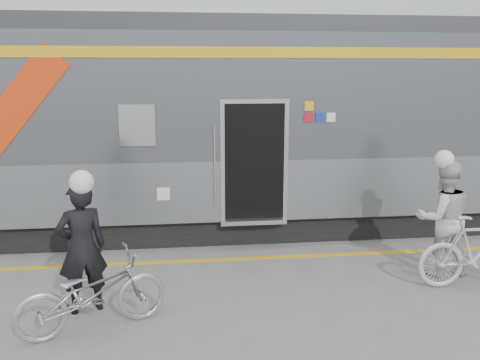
{
  "coord_description": "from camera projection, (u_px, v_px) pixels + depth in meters",
  "views": [
    {
      "loc": [
        -0.87,
        -5.99,
        3.14
      ],
      "look_at": [
        0.03,
        1.6,
        1.5
      ],
      "focal_mm": 38.0,
      "sensor_mm": 36.0,
      "label": 1
    }
  ],
  "objects": [
    {
      "name": "helmet_woman",
      "position": [
        448.0,
        151.0,
        7.67
      ],
      "size": [
        0.29,
        0.29,
        0.29
      ],
      "primitive_type": "sphere",
      "color": "white",
      "rests_on": "woman"
    },
    {
      "name": "woman",
      "position": [
        442.0,
        218.0,
        7.89
      ],
      "size": [
        0.9,
        0.71,
        1.81
      ],
      "primitive_type": "imported",
      "rotation": [
        0.0,
        0.0,
        3.12
      ],
      "color": "silver",
      "rests_on": "ground"
    },
    {
      "name": "man",
      "position": [
        82.0,
        248.0,
        6.63
      ],
      "size": [
        0.75,
        0.63,
        1.76
      ],
      "primitive_type": "imported",
      "rotation": [
        0.0,
        0.0,
        3.52
      ],
      "color": "black",
      "rests_on": "ground"
    },
    {
      "name": "ground",
      "position": [
        252.0,
        319.0,
        6.57
      ],
      "size": [
        90.0,
        90.0,
        0.0
      ],
      "primitive_type": "plane",
      "color": "slate",
      "rests_on": "ground"
    },
    {
      "name": "train",
      "position": [
        134.0,
        127.0,
        10.01
      ],
      "size": [
        24.0,
        3.17,
        4.1
      ],
      "color": "black",
      "rests_on": "ground"
    },
    {
      "name": "helmet_man",
      "position": [
        76.0,
        170.0,
        6.41
      ],
      "size": [
        0.31,
        0.31,
        0.31
      ],
      "primitive_type": "sphere",
      "color": "white",
      "rests_on": "man"
    },
    {
      "name": "safety_strip",
      "position": [
        234.0,
        259.0,
        8.66
      ],
      "size": [
        24.0,
        0.12,
        0.01
      ],
      "primitive_type": "cube",
      "color": "gold",
      "rests_on": "ground"
    },
    {
      "name": "bicycle_right",
      "position": [
        478.0,
        251.0,
        7.46
      ],
      "size": [
        1.84,
        0.56,
        1.1
      ],
      "primitive_type": "imported",
      "rotation": [
        0.0,
        0.0,
        1.55
      ],
      "color": "#BAB9B6",
      "rests_on": "ground"
    },
    {
      "name": "bicycle_left",
      "position": [
        92.0,
        293.0,
        6.2
      ],
      "size": [
        1.95,
        1.28,
        0.97
      ],
      "primitive_type": "imported",
      "rotation": [
        0.0,
        0.0,
        1.95
      ],
      "color": "#A9ACB1",
      "rests_on": "ground"
    }
  ]
}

